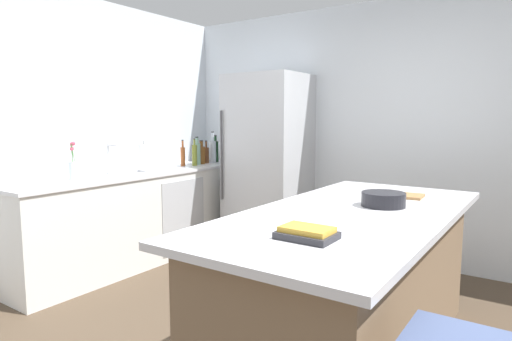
# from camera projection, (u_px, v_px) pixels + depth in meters

# --- Properties ---
(wall_rear) EXTENTS (6.00, 0.10, 2.60)m
(wall_rear) POSITION_uv_depth(u_px,v_px,m) (391.00, 133.00, 4.35)
(wall_rear) COLOR silver
(wall_rear) RESTS_ON ground_plane
(wall_left) EXTENTS (0.10, 6.00, 2.60)m
(wall_left) POSITION_uv_depth(u_px,v_px,m) (40.00, 135.00, 3.89)
(wall_left) COLOR silver
(wall_left) RESTS_ON ground_plane
(counter_run_left) EXTENTS (0.66, 2.68, 0.91)m
(counter_run_left) POSITION_uv_depth(u_px,v_px,m) (138.00, 216.00, 4.41)
(counter_run_left) COLOR silver
(counter_run_left) RESTS_ON ground_plane
(kitchen_island) EXTENTS (1.06, 2.29, 0.90)m
(kitchen_island) POSITION_uv_depth(u_px,v_px,m) (350.00, 283.00, 2.62)
(kitchen_island) COLOR #7A6047
(kitchen_island) RESTS_ON ground_plane
(refrigerator) EXTENTS (0.80, 0.71, 1.91)m
(refrigerator) POSITION_uv_depth(u_px,v_px,m) (268.00, 163.00, 4.75)
(refrigerator) COLOR #B7BABF
(refrigerator) RESTS_ON ground_plane
(sink_faucet) EXTENTS (0.15, 0.05, 0.30)m
(sink_faucet) POSITION_uv_depth(u_px,v_px,m) (109.00, 158.00, 4.13)
(sink_faucet) COLOR silver
(sink_faucet) RESTS_ON counter_run_left
(flower_vase) EXTENTS (0.08, 0.08, 0.33)m
(flower_vase) POSITION_uv_depth(u_px,v_px,m) (73.00, 168.00, 3.78)
(flower_vase) COLOR silver
(flower_vase) RESTS_ON counter_run_left
(paper_towel_roll) EXTENTS (0.14, 0.14, 0.31)m
(paper_towel_roll) POSITION_uv_depth(u_px,v_px,m) (144.00, 158.00, 4.38)
(paper_towel_roll) COLOR gray
(paper_towel_roll) RESTS_ON counter_run_left
(wine_bottle) EXTENTS (0.07, 0.07, 0.33)m
(wine_bottle) POSITION_uv_depth(u_px,v_px,m) (215.00, 151.00, 5.34)
(wine_bottle) COLOR #19381E
(wine_bottle) RESTS_ON counter_run_left
(soda_bottle) EXTENTS (0.08, 0.08, 0.38)m
(soda_bottle) POSITION_uv_depth(u_px,v_px,m) (213.00, 151.00, 5.25)
(soda_bottle) COLOR silver
(soda_bottle) RESTS_ON counter_run_left
(syrup_bottle) EXTENTS (0.07, 0.07, 0.27)m
(syrup_bottle) POSITION_uv_depth(u_px,v_px,m) (206.00, 155.00, 5.19)
(syrup_bottle) COLOR #5B3319
(syrup_bottle) RESTS_ON counter_run_left
(whiskey_bottle) EXTENTS (0.08, 0.08, 0.28)m
(whiskey_bottle) POSITION_uv_depth(u_px,v_px,m) (201.00, 154.00, 5.09)
(whiskey_bottle) COLOR brown
(whiskey_bottle) RESTS_ON counter_run_left
(gin_bottle) EXTENTS (0.08, 0.08, 0.32)m
(gin_bottle) POSITION_uv_depth(u_px,v_px,m) (197.00, 153.00, 5.02)
(gin_bottle) COLOR #8CB79E
(gin_bottle) RESTS_ON counter_run_left
(olive_oil_bottle) EXTENTS (0.06, 0.06, 0.31)m
(olive_oil_bottle) POSITION_uv_depth(u_px,v_px,m) (194.00, 155.00, 4.91)
(olive_oil_bottle) COLOR olive
(olive_oil_bottle) RESTS_ON counter_run_left
(vinegar_bottle) EXTENTS (0.05, 0.05, 0.29)m
(vinegar_bottle) POSITION_uv_depth(u_px,v_px,m) (183.00, 156.00, 4.88)
(vinegar_bottle) COLOR #994C23
(vinegar_bottle) RESTS_ON counter_run_left
(cookbook_stack) EXTENTS (0.26, 0.19, 0.06)m
(cookbook_stack) POSITION_uv_depth(u_px,v_px,m) (307.00, 233.00, 1.97)
(cookbook_stack) COLOR #2D2D33
(cookbook_stack) RESTS_ON kitchen_island
(mixing_bowl) EXTENTS (0.27, 0.27, 0.09)m
(mixing_bowl) POSITION_uv_depth(u_px,v_px,m) (383.00, 199.00, 2.70)
(mixing_bowl) COLOR black
(mixing_bowl) RESTS_ON kitchen_island
(cutting_board) EXTENTS (0.37, 0.23, 0.02)m
(cutting_board) POSITION_uv_depth(u_px,v_px,m) (396.00, 195.00, 3.06)
(cutting_board) COLOR #9E7042
(cutting_board) RESTS_ON kitchen_island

